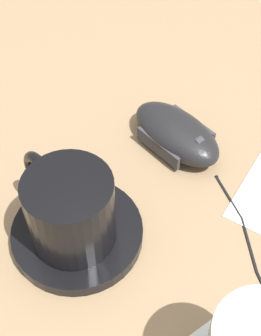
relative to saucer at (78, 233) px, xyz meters
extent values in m
plane|color=#9E7F5B|center=(-0.01, 0.08, -0.01)|extent=(3.00, 3.00, 0.00)
cylinder|color=black|center=(0.00, 0.00, 0.00)|extent=(0.12, 0.12, 0.01)
cylinder|color=black|center=(0.01, 0.00, 0.04)|extent=(0.08, 0.08, 0.07)
torus|color=black|center=(-0.01, -0.04, 0.05)|extent=(0.02, 0.05, 0.05)
ellipsoid|color=black|center=(-0.16, 0.01, 0.01)|extent=(0.09, 0.13, 0.04)
cylinder|color=#38383D|center=(-0.15, 0.05, 0.02)|extent=(0.01, 0.01, 0.01)
cube|color=#38383D|center=(-0.18, 0.02, 0.01)|extent=(0.02, 0.06, 0.02)
cube|color=#38383D|center=(-0.13, 0.01, 0.01)|extent=(0.02, 0.06, 0.02)
cylinder|color=black|center=(-0.12, 0.10, -0.01)|extent=(0.04, 0.05, 0.00)
cylinder|color=black|center=(-0.08, 0.14, -0.01)|extent=(0.05, 0.04, 0.00)
sphere|color=black|center=(-0.14, 0.07, -0.01)|extent=(0.00, 0.00, 0.00)
sphere|color=black|center=(-0.11, 0.12, -0.01)|extent=(0.00, 0.00, 0.00)
sphere|color=black|center=(-0.06, 0.16, -0.01)|extent=(0.00, 0.00, 0.00)
camera|label=1|loc=(0.17, 0.18, 0.38)|focal=50.00mm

